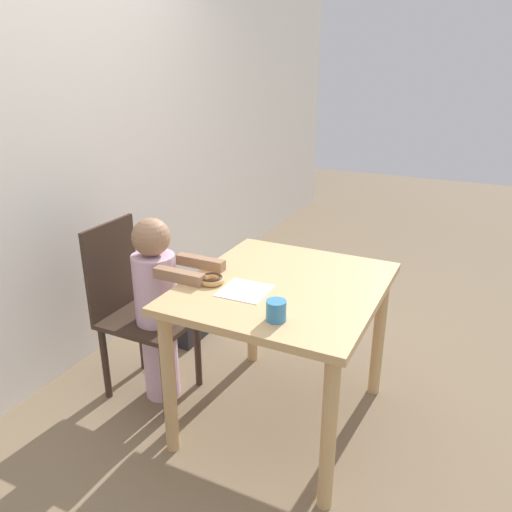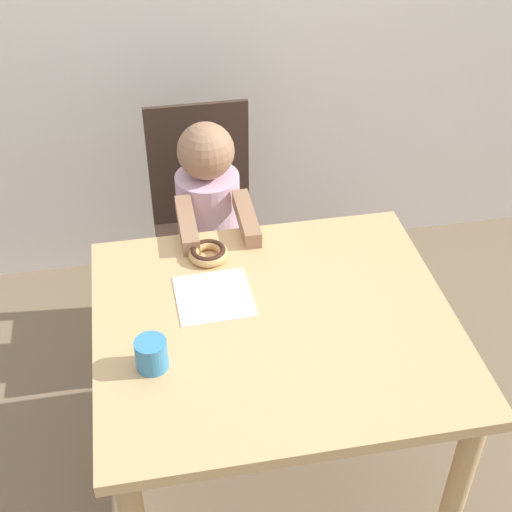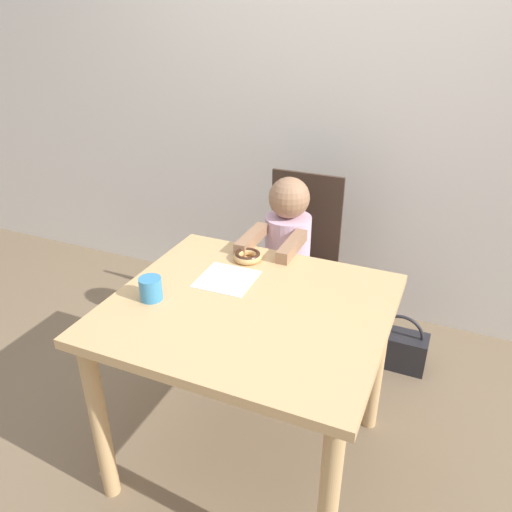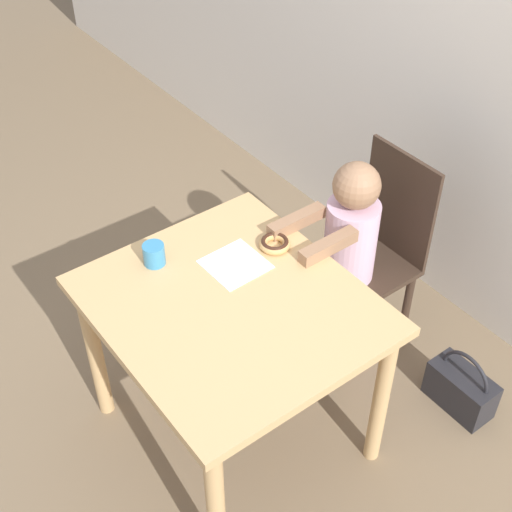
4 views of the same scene
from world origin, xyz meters
name	(u,v)px [view 1 (image 1 of 4)]	position (x,y,z in m)	size (l,w,h in m)	color
ground_plane	(281,417)	(0.00, 0.00, 0.00)	(12.00, 12.00, 0.00)	#7A664C
wall_back	(55,146)	(0.00, 1.29, 1.25)	(8.00, 0.05, 2.50)	silver
dining_table	(284,306)	(0.00, 0.00, 0.62)	(0.94, 0.84, 0.73)	tan
chair	(137,311)	(-0.09, 0.77, 0.46)	(0.37, 0.44, 0.92)	#38281E
child_figure	(158,307)	(-0.09, 0.64, 0.52)	(0.23, 0.44, 0.98)	silver
donut	(211,279)	(-0.14, 0.29, 0.75)	(0.12, 0.12, 0.03)	tan
napkin	(245,291)	(-0.15, 0.12, 0.73)	(0.21, 0.21, 0.00)	white
handbag	(191,324)	(0.45, 0.82, 0.10)	(0.28, 0.14, 0.30)	#232328
cup	(276,311)	(-0.33, -0.10, 0.77)	(0.08, 0.08, 0.08)	teal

